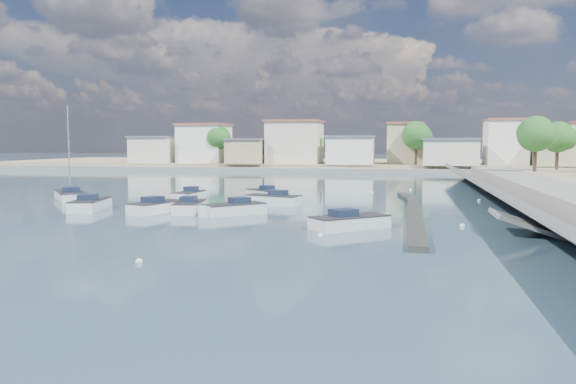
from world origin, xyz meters
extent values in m
plane|color=#273D4E|center=(0.00, 40.00, 0.00)|extent=(400.00, 400.00, 0.00)
cube|color=slate|center=(14.15, 13.00, 0.90)|extent=(4.17, 90.00, 2.86)
cube|color=slate|center=(14.00, 4.00, 0.40)|extent=(5.31, 3.50, 1.94)
cube|color=black|center=(7.00, 10.00, 0.17)|extent=(1.00, 26.00, 0.35)
cube|color=black|center=(6.50, 24.00, 0.15)|extent=(2.00, 8.05, 0.30)
cube|color=gray|center=(0.00, 92.00, 0.70)|extent=(160.00, 40.00, 1.40)
cube|color=slate|center=(0.00, 71.00, 0.40)|extent=(160.00, 2.50, 0.80)
cube|color=beige|center=(-44.00, 76.00, 3.90)|extent=(8.00, 8.00, 5.00)
cube|color=#595960|center=(-44.00, 76.00, 6.58)|extent=(8.48, 8.48, 0.35)
cube|color=white|center=(-34.00, 78.00, 5.15)|extent=(9.00, 9.00, 7.50)
cube|color=#99513D|center=(-34.00, 78.00, 9.08)|extent=(9.54, 9.54, 0.35)
cube|color=tan|center=(-24.00, 75.00, 3.65)|extent=(7.00, 8.00, 4.50)
cube|color=#595960|center=(-24.00, 75.00, 6.08)|extent=(7.42, 8.48, 0.35)
cube|color=beige|center=(-15.00, 77.00, 5.40)|extent=(10.00, 9.00, 8.00)
cube|color=#99513D|center=(-15.00, 77.00, 9.58)|extent=(10.60, 9.54, 0.35)
cube|color=white|center=(-4.00, 76.00, 3.90)|extent=(8.50, 8.50, 5.00)
cube|color=#595960|center=(-4.00, 76.00, 6.58)|extent=(9.01, 9.01, 0.35)
cube|color=tan|center=(6.00, 79.00, 5.15)|extent=(6.50, 7.50, 7.50)
cube|color=#99513D|center=(6.00, 79.00, 9.08)|extent=(6.89, 7.95, 0.35)
cube|color=beige|center=(14.00, 75.00, 3.65)|extent=(9.50, 9.00, 4.50)
cube|color=#595960|center=(14.00, 75.00, 6.08)|extent=(10.07, 9.54, 0.35)
cube|color=white|center=(24.00, 78.00, 5.40)|extent=(7.00, 8.00, 8.00)
cube|color=#99513D|center=(24.00, 78.00, 9.58)|extent=(7.42, 8.48, 0.35)
cube|color=tan|center=(32.00, 76.00, 3.90)|extent=(8.00, 9.00, 5.00)
cube|color=#595960|center=(32.00, 76.00, 6.58)|extent=(8.48, 9.54, 0.35)
cylinder|color=#38281E|center=(-30.00, 75.00, 3.09)|extent=(0.44, 0.44, 3.38)
sphere|color=#21551C|center=(-30.00, 75.00, 6.43)|extent=(4.80, 4.80, 4.80)
sphere|color=#21551C|center=(-29.10, 74.40, 6.20)|extent=(3.60, 3.60, 3.60)
sphere|color=#21551C|center=(-30.75, 75.45, 6.58)|extent=(3.30, 3.30, 3.30)
cylinder|color=#38281E|center=(-12.00, 78.00, 2.86)|extent=(0.44, 0.44, 2.93)
sphere|color=#21551C|center=(-12.00, 78.00, 5.75)|extent=(4.16, 4.16, 4.16)
sphere|color=#21551C|center=(-11.22, 77.48, 5.56)|extent=(3.12, 3.12, 3.12)
sphere|color=#21551C|center=(-12.65, 78.39, 5.88)|extent=(2.86, 2.86, 2.86)
cylinder|color=#38281E|center=(8.00, 74.00, 3.20)|extent=(0.44, 0.44, 3.60)
sphere|color=#21551C|center=(8.00, 74.00, 6.76)|extent=(5.12, 5.12, 5.12)
sphere|color=#21551C|center=(8.96, 73.36, 6.52)|extent=(3.84, 3.84, 3.84)
sphere|color=#21551C|center=(7.20, 74.48, 6.92)|extent=(3.52, 3.52, 3.52)
cylinder|color=#38281E|center=(24.00, 77.00, 2.97)|extent=(0.44, 0.44, 3.15)
sphere|color=#21551C|center=(24.00, 77.00, 6.09)|extent=(4.48, 4.48, 4.48)
sphere|color=#21551C|center=(24.84, 76.44, 5.88)|extent=(3.36, 3.36, 3.36)
sphere|color=#21551C|center=(23.30, 77.42, 6.23)|extent=(3.08, 3.08, 3.08)
cylinder|color=#38281E|center=(22.00, 44.00, 3.38)|extent=(0.44, 0.44, 3.15)
sphere|color=#21551C|center=(22.00, 44.00, 6.49)|extent=(4.48, 4.48, 4.48)
sphere|color=#21551C|center=(22.84, 43.44, 6.28)|extent=(3.36, 3.36, 3.36)
sphere|color=#21551C|center=(21.30, 44.42, 6.63)|extent=(3.08, 3.08, 3.08)
cylinder|color=#38281E|center=(26.00, 50.00, 3.26)|extent=(0.44, 0.44, 2.93)
sphere|color=#21551C|center=(26.00, 50.00, 6.15)|extent=(4.16, 4.16, 4.16)
sphere|color=#21551C|center=(26.78, 49.48, 5.96)|extent=(3.12, 3.12, 3.12)
sphere|color=#21551C|center=(25.35, 50.39, 6.29)|extent=(2.86, 2.86, 2.86)
cube|color=silver|center=(-18.56, 10.02, 0.30)|extent=(3.10, 5.45, 1.00)
cube|color=silver|center=(-19.05, 12.17, 0.30)|extent=(1.96, 1.96, 1.00)
cube|color=#262628|center=(-18.56, 10.02, 0.80)|extent=(3.14, 5.46, 0.08)
cube|color=#19233A|center=(-18.45, 9.52, 1.04)|extent=(1.56, 1.78, 0.48)
cube|color=silver|center=(-12.46, 9.41, 0.30)|extent=(3.30, 5.10, 1.00)
cube|color=silver|center=(-11.82, 11.33, 0.30)|extent=(1.82, 1.82, 1.00)
cube|color=#262628|center=(-12.46, 9.41, 0.80)|extent=(3.34, 5.11, 0.08)
cube|color=#19233A|center=(-12.60, 8.96, 1.04)|extent=(1.57, 1.72, 0.48)
cube|color=silver|center=(-4.99, 16.77, 0.30)|extent=(5.16, 3.11, 1.00)
cube|color=silver|center=(-6.99, 17.35, 0.30)|extent=(1.76, 1.76, 1.00)
cube|color=#262628|center=(-4.99, 16.77, 0.80)|extent=(5.17, 3.14, 0.08)
cube|color=#19233A|center=(-4.52, 16.64, 1.04)|extent=(1.71, 1.50, 0.48)
cube|color=silver|center=(-6.27, 9.43, 0.30)|extent=(4.64, 4.63, 1.00)
cube|color=silver|center=(-7.67, 8.03, 0.30)|extent=(1.35, 1.35, 1.00)
cube|color=#262628|center=(-6.27, 9.43, 0.80)|extent=(4.66, 4.66, 0.08)
cube|color=#19233A|center=(-5.94, 9.76, 1.04)|extent=(1.82, 1.82, 0.48)
cube|color=silver|center=(-10.07, 10.15, 0.30)|extent=(2.55, 4.83, 1.00)
cube|color=silver|center=(-10.39, 12.10, 0.30)|extent=(1.79, 1.79, 1.00)
cube|color=#262628|center=(-10.07, 10.15, 0.80)|extent=(2.58, 4.84, 0.08)
cube|color=#19233A|center=(-10.00, 9.70, 1.04)|extent=(1.34, 1.55, 0.48)
cube|color=silver|center=(-7.09, 21.93, 0.30)|extent=(4.26, 3.95, 1.00)
cube|color=silver|center=(-8.45, 23.07, 0.30)|extent=(1.28, 1.28, 1.00)
cube|color=#262628|center=(-7.09, 21.93, 0.80)|extent=(4.28, 3.97, 0.08)
cube|color=#19233A|center=(-6.77, 21.66, 1.04)|extent=(1.62, 1.59, 0.48)
cube|color=silver|center=(-13.48, 18.50, 0.30)|extent=(1.87, 4.43, 1.00)
cube|color=silver|center=(-13.58, 16.62, 0.30)|extent=(1.64, 1.64, 1.00)
cube|color=#262628|center=(-13.48, 18.50, 0.80)|extent=(1.90, 4.43, 0.08)
cube|color=#19233A|center=(-13.46, 18.93, 1.04)|extent=(1.09, 1.36, 0.48)
cube|color=silver|center=(2.95, 4.14, 0.30)|extent=(5.07, 4.82, 1.00)
cube|color=silver|center=(4.57, 5.57, 0.30)|extent=(1.48, 1.48, 1.00)
cube|color=#262628|center=(2.95, 4.14, 0.80)|extent=(5.10, 4.85, 0.08)
cube|color=#19233A|center=(2.58, 3.80, 1.04)|extent=(1.94, 1.92, 0.48)
cube|color=silver|center=(-24.44, 16.32, 0.30)|extent=(5.95, 6.51, 1.00)
cube|color=silver|center=(-26.32, 18.56, 0.30)|extent=(1.70, 1.70, 1.00)
cube|color=#262628|center=(-24.44, 16.32, 0.80)|extent=(5.99, 6.53, 0.08)
cube|color=#19233A|center=(-24.02, 15.81, 1.04)|extent=(2.33, 2.41, 0.48)
cylinder|color=silver|center=(-24.44, 16.32, 4.80)|extent=(0.12, 0.12, 8.00)
cylinder|color=silver|center=(-23.67, 15.40, 1.50)|extent=(1.60, 1.89, 0.08)
sphere|color=silver|center=(1.61, 0.81, 0.05)|extent=(0.34, 0.34, 0.34)
sphere|color=silver|center=(9.92, 6.49, 0.05)|extent=(0.34, 0.34, 0.34)
sphere|color=silver|center=(-5.29, -7.85, 0.05)|extent=(0.34, 0.34, 0.34)
sphere|color=silver|center=(13.00, 23.33, 0.05)|extent=(0.34, 0.34, 0.34)
sphere|color=silver|center=(2.83, 29.31, 0.05)|extent=(0.34, 0.34, 0.34)
sphere|color=silver|center=(6.87, 34.41, 0.05)|extent=(0.34, 0.34, 0.34)
camera|label=1|loc=(6.33, -30.65, 5.36)|focal=35.00mm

